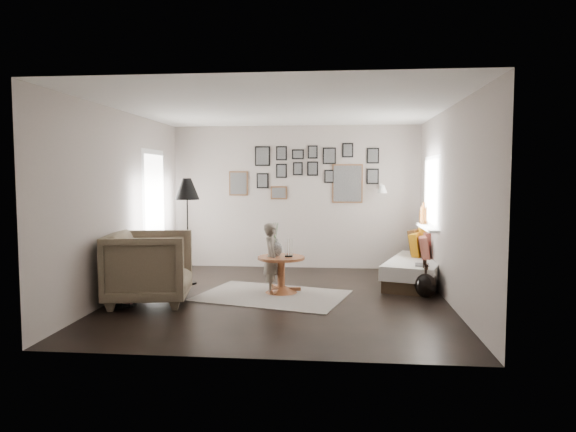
# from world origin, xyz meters

# --- Properties ---
(ground) EXTENTS (4.80, 4.80, 0.00)m
(ground) POSITION_xyz_m (0.00, 0.00, 0.00)
(ground) COLOR black
(ground) RESTS_ON ground
(wall_back) EXTENTS (4.50, 0.00, 4.50)m
(wall_back) POSITION_xyz_m (0.00, 2.40, 1.30)
(wall_back) COLOR #A1958D
(wall_back) RESTS_ON ground
(wall_front) EXTENTS (4.50, 0.00, 4.50)m
(wall_front) POSITION_xyz_m (0.00, -2.40, 1.30)
(wall_front) COLOR #A1958D
(wall_front) RESTS_ON ground
(wall_left) EXTENTS (0.00, 4.80, 4.80)m
(wall_left) POSITION_xyz_m (-2.25, 0.00, 1.30)
(wall_left) COLOR #A1958D
(wall_left) RESTS_ON ground
(wall_right) EXTENTS (0.00, 4.80, 4.80)m
(wall_right) POSITION_xyz_m (2.25, 0.00, 1.30)
(wall_right) COLOR #A1958D
(wall_right) RESTS_ON ground
(ceiling) EXTENTS (4.80, 4.80, 0.00)m
(ceiling) POSITION_xyz_m (0.00, 0.00, 2.60)
(ceiling) COLOR white
(ceiling) RESTS_ON wall_back
(door_left) EXTENTS (0.00, 2.14, 2.14)m
(door_left) POSITION_xyz_m (-2.23, 1.20, 1.05)
(door_left) COLOR white
(door_left) RESTS_ON wall_left
(window_right) EXTENTS (0.15, 1.32, 1.30)m
(window_right) POSITION_xyz_m (2.18, 1.34, 0.93)
(window_right) COLOR white
(window_right) RESTS_ON wall_right
(gallery_wall) EXTENTS (2.74, 0.03, 1.08)m
(gallery_wall) POSITION_xyz_m (0.29, 2.38, 1.74)
(gallery_wall) COLOR brown
(gallery_wall) RESTS_ON wall_back
(wall_sconce) EXTENTS (0.18, 0.36, 0.16)m
(wall_sconce) POSITION_xyz_m (1.55, 2.13, 1.46)
(wall_sconce) COLOR white
(wall_sconce) RESTS_ON wall_back
(rug) EXTENTS (2.28, 1.86, 0.01)m
(rug) POSITION_xyz_m (-0.14, 0.08, 0.01)
(rug) COLOR beige
(rug) RESTS_ON ground
(pedestal_table) EXTENTS (0.68, 0.68, 0.53)m
(pedestal_table) POSITION_xyz_m (-0.03, 0.28, 0.25)
(pedestal_table) COLOR brown
(pedestal_table) RESTS_ON ground
(vase) EXTENTS (0.19, 0.19, 0.48)m
(vase) POSITION_xyz_m (-0.11, 0.30, 0.68)
(vase) COLOR black
(vase) RESTS_ON pedestal_table
(candles) EXTENTS (0.12, 0.12, 0.25)m
(candles) POSITION_xyz_m (0.08, 0.28, 0.66)
(candles) COLOR black
(candles) RESTS_ON pedestal_table
(daybed) EXTENTS (1.27, 1.89, 0.86)m
(daybed) POSITION_xyz_m (2.00, 1.17, 0.27)
(daybed) COLOR black
(daybed) RESTS_ON ground
(magazine_on_daybed) EXTENTS (0.23, 0.29, 0.01)m
(magazine_on_daybed) POSITION_xyz_m (2.00, 0.53, 0.40)
(magazine_on_daybed) COLOR black
(magazine_on_daybed) RESTS_ON daybed
(armchair) EXTENTS (1.22, 1.19, 0.96)m
(armchair) POSITION_xyz_m (-1.70, -0.46, 0.48)
(armchair) COLOR brown
(armchair) RESTS_ON ground
(armchair_cushion) EXTENTS (0.49, 0.50, 0.20)m
(armchair_cushion) POSITION_xyz_m (-1.67, -0.41, 0.48)
(armchair_cushion) COLOR silver
(armchair_cushion) RESTS_ON armchair
(floor_lamp) EXTENTS (0.39, 0.39, 1.65)m
(floor_lamp) POSITION_xyz_m (-1.55, 0.78, 1.42)
(floor_lamp) COLOR black
(floor_lamp) RESTS_ON ground
(magazine_basket) EXTENTS (0.34, 0.34, 0.39)m
(magazine_basket) POSITION_xyz_m (-2.00, -0.60, 0.19)
(magazine_basket) COLOR black
(magazine_basket) RESTS_ON ground
(demijohn_large) EXTENTS (0.34, 0.34, 0.51)m
(demijohn_large) POSITION_xyz_m (2.00, 0.31, 0.20)
(demijohn_large) COLOR black
(demijohn_large) RESTS_ON ground
(demijohn_small) EXTENTS (0.30, 0.30, 0.46)m
(demijohn_small) POSITION_xyz_m (2.00, 0.19, 0.17)
(demijohn_small) COLOR black
(demijohn_small) RESTS_ON ground
(child) EXTENTS (0.31, 0.41, 1.01)m
(child) POSITION_xyz_m (-0.16, 0.28, 0.51)
(child) COLOR #61574D
(child) RESTS_ON ground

